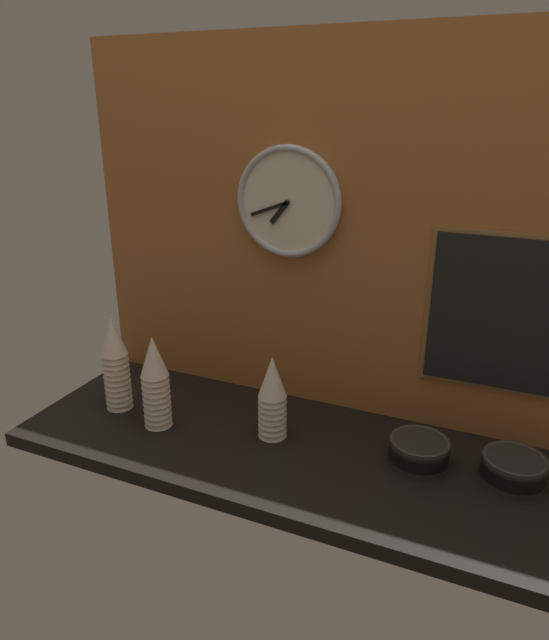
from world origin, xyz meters
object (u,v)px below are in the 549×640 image
Objects in this scene: cup_stack_far_left at (116,363)px; cup_stack_left at (155,382)px; bowl_stack_far_right at (513,468)px; menu_board at (522,318)px; wall_clock at (288,202)px; bowl_stack_right at (419,450)px; cup_stack_center at (272,397)px.

cup_stack_far_left reaches higher than cup_stack_left.
menu_board is at bearing 100.23° from bowl_stack_far_right.
wall_clock is (27.48, 29.87, 47.34)cm from cup_stack_left.
cup_stack_left is at bearing -171.05° from bowl_stack_right.
bowl_stack_right is at bearing -22.66° from wall_clock.
cup_stack_far_left is at bearing -175.22° from bowl_stack_right.
cup_stack_center is 40.59cm from bowl_stack_right.
cup_stack_far_left is 113.37cm from menu_board.
cup_stack_center is (32.31, 8.12, -1.74)cm from cup_stack_left.
menu_board is at bearing 45.18° from bowl_stack_right.
bowl_stack_far_right is at bearing -79.77° from menu_board.
cup_stack_left is 0.57× the size of menu_board.
cup_stack_center is at bearing -77.49° from wall_clock.
bowl_stack_far_right is at bearing -14.19° from wall_clock.
cup_stack_center is at bearing -158.98° from menu_board.
menu_board is at bearing 0.80° from wall_clock.
wall_clock is at bearing 165.81° from bowl_stack_far_right.
cup_stack_left is at bearing -132.61° from wall_clock.
cup_stack_far_left is 89.66cm from bowl_stack_right.
wall_clock is at bearing 47.39° from cup_stack_left.
cup_stack_far_left is 1.90× the size of bowl_stack_far_right.
bowl_stack_right is at bearing 4.63° from cup_stack_center.
cup_stack_far_left is 0.61× the size of menu_board.
menu_board reaches higher than bowl_stack_right.
bowl_stack_right is 42.54cm from menu_board.
bowl_stack_far_right is at bearing 7.81° from cup_stack_left.
bowl_stack_right is at bearing 8.95° from cup_stack_left.
cup_stack_far_left reaches higher than bowl_stack_right.
cup_stack_center is 1.56× the size of bowl_stack_far_right.
bowl_stack_right is 0.49× the size of wall_clock.
cup_stack_center is at bearing 14.11° from cup_stack_left.
wall_clock is (-44.43, 18.55, 57.37)cm from bowl_stack_right.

